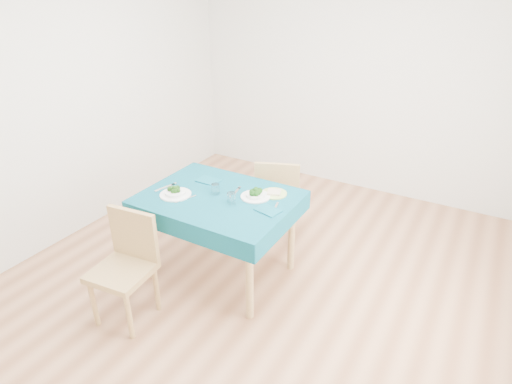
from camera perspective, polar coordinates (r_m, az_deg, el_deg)
The scene contains 16 objects.
room_shell at distance 3.14m, azimuth 0.00°, elevation 8.13°, with size 4.02×4.52×2.73m.
table at distance 3.67m, azimuth -4.79°, elevation -5.82°, with size 1.22×0.92×0.76m, color #08485A.
chair_near at distance 3.28m, azimuth -17.67°, elevation -9.01°, with size 0.40×0.44×1.01m, color #A5824D.
chair_far at distance 4.16m, azimuth 3.02°, elevation 0.55°, with size 0.41×0.45×1.03m, color #A5824D.
bowl_near at distance 3.53m, azimuth -10.72°, elevation 0.15°, with size 0.26×0.26×0.08m, color white, non-canonical shape.
bowl_far at distance 3.44m, azimuth -0.08°, elevation -0.16°, with size 0.24×0.24×0.07m, color white, non-canonical shape.
fork_near at distance 3.69m, azimuth -12.06°, elevation 0.59°, with size 0.03×0.20×0.00m, color silver.
knife_near at distance 3.47m, azimuth -9.35°, elevation -0.93°, with size 0.02×0.20×0.00m, color silver.
fork_far at distance 3.54m, azimuth -2.69°, elevation 0.04°, with size 0.02×0.17×0.00m, color silver.
knife_far at distance 3.28m, azimuth 2.53°, elevation -2.26°, with size 0.02×0.22×0.00m, color silver.
napkin_near at distance 3.75m, azimuth -6.32°, elevation 1.51°, with size 0.20×0.14×0.01m, color #0B5163.
napkin_far at distance 3.25m, azimuth 1.63°, elevation -2.46°, with size 0.19×0.13×0.01m, color #0B5163.
tumbler_center at distance 3.51m, azimuth -5.44°, elevation 0.41°, with size 0.07×0.07×0.09m, color white.
tumbler_side at distance 3.35m, azimuth -3.31°, elevation -0.80°, with size 0.07×0.07×0.09m, color white.
side_plate at distance 3.51m, azimuth 2.42°, elevation -0.20°, with size 0.21×0.21×0.01m, color #ABCE64.
bread_slice at distance 3.50m, azimuth 2.43°, elevation -0.01°, with size 0.11×0.11×0.02m, color beige.
Camera 1 is at (1.49, -2.58, 2.35)m, focal length 30.00 mm.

